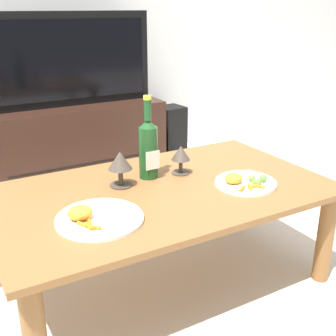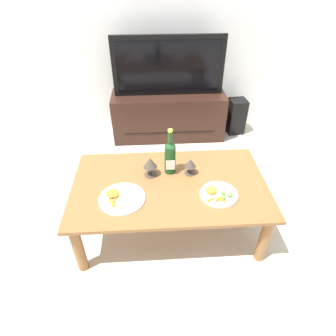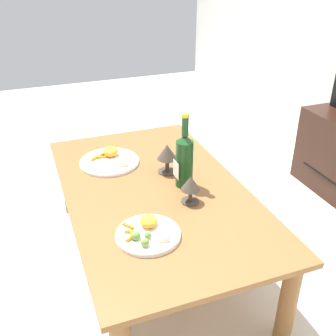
{
  "view_description": "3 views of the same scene",
  "coord_description": "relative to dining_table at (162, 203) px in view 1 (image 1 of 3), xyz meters",
  "views": [
    {
      "loc": [
        -0.76,
        -1.39,
        1.11
      ],
      "look_at": [
        0.05,
        0.03,
        0.5
      ],
      "focal_mm": 46.44,
      "sensor_mm": 36.0,
      "label": 1
    },
    {
      "loc": [
        -0.1,
        -1.48,
        1.71
      ],
      "look_at": [
        -0.01,
        0.08,
        0.51
      ],
      "focal_mm": 30.54,
      "sensor_mm": 36.0,
      "label": 2
    },
    {
      "loc": [
        1.48,
        -0.49,
        1.39
      ],
      "look_at": [
        -0.04,
        0.08,
        0.5
      ],
      "focal_mm": 43.22,
      "sensor_mm": 36.0,
      "label": 3
    }
  ],
  "objects": [
    {
      "name": "tv_stand",
      "position": [
        0.08,
        1.37,
        -0.12
      ],
      "size": [
        1.2,
        0.42,
        0.5
      ],
      "color": "black",
      "rests_on": "ground_plane"
    },
    {
      "name": "floor_speaker",
      "position": [
        0.86,
        1.4,
        -0.17
      ],
      "size": [
        0.2,
        0.2,
        0.4
      ],
      "primitive_type": "cube",
      "rotation": [
        0.0,
        0.0,
        0.09
      ],
      "color": "black",
      "rests_on": "ground_plane"
    },
    {
      "name": "dinner_plate_left",
      "position": [
        -0.32,
        -0.13,
        0.08
      ],
      "size": [
        0.3,
        0.3,
        0.06
      ],
      "color": "white",
      "rests_on": "dining_table"
    },
    {
      "name": "ground_plane",
      "position": [
        0.0,
        0.0,
        -0.37
      ],
      "size": [
        6.4,
        6.4,
        0.0
      ],
      "primitive_type": "plane",
      "color": "beige"
    },
    {
      "name": "tv_screen",
      "position": [
        0.08,
        1.37,
        0.42
      ],
      "size": [
        1.12,
        0.05,
        0.59
      ],
      "color": "black",
      "rests_on": "tv_stand"
    },
    {
      "name": "goblet_left",
      "position": [
        -0.13,
        0.11,
        0.16
      ],
      "size": [
        0.1,
        0.1,
        0.15
      ],
      "color": "#473D33",
      "rests_on": "dining_table"
    },
    {
      "name": "wine_bottle",
      "position": [
        0.01,
        0.14,
        0.2
      ],
      "size": [
        0.08,
        0.08,
        0.35
      ],
      "color": "#19471E",
      "rests_on": "dining_table"
    },
    {
      "name": "dinner_plate_right",
      "position": [
        0.31,
        -0.13,
        0.08
      ],
      "size": [
        0.25,
        0.25,
        0.05
      ],
      "color": "white",
      "rests_on": "dining_table"
    },
    {
      "name": "goblet_right",
      "position": [
        0.15,
        0.11,
        0.15
      ],
      "size": [
        0.08,
        0.08,
        0.12
      ],
      "color": "#473D33",
      "rests_on": "dining_table"
    },
    {
      "name": "dining_table",
      "position": [
        0.0,
        0.0,
        0.0
      ],
      "size": [
        1.33,
        0.78,
        0.43
      ],
      "color": "brown",
      "rests_on": "ground_plane"
    }
  ]
}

